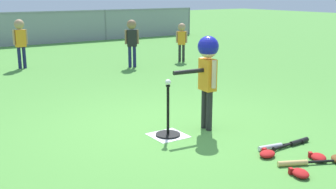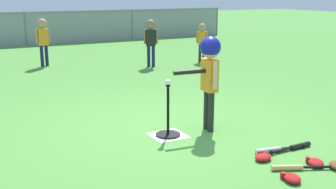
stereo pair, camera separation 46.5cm
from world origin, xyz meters
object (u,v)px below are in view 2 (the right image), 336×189
Objects in this scene: fielder_deep_right at (43,36)px; spare_bat_wood at (294,168)px; baseball_on_tee at (168,82)px; spare_bat_black at (296,147)px; fielder_deep_center at (151,37)px; glove_outfield_drop at (292,178)px; glove_by_plate at (263,157)px; batter_child at (209,64)px; batting_tee at (168,128)px; glove_tossed_aside at (315,162)px; fielder_deep_left at (202,37)px; spare_bat_silver at (273,150)px.

spare_bat_wood is at bearing -83.30° from fielder_deep_right.
baseball_on_tee is 1.73m from spare_bat_black.
fielder_deep_center is 0.98× the size of fielder_deep_right.
spare_bat_wood is at bearing 41.74° from glove_outfield_drop.
spare_bat_black is at bearing 6.93° from glove_by_plate.
baseball_on_tee reaches higher than spare_bat_wood.
batter_child reaches higher than fielder_deep_center.
glove_tossed_aside is at bearing -59.63° from batting_tee.
spare_bat_black is at bearing -45.94° from baseball_on_tee.
fielder_deep_right is 7.74m from glove_tossed_aside.
spare_bat_black is at bearing 42.59° from spare_bat_wood.
batter_child reaches higher than glove_tossed_aside.
fielder_deep_left is at bearing 67.23° from spare_bat_black.
spare_bat_silver is at bearing -115.46° from fielder_deep_left.
fielder_deep_right reaches higher than glove_by_plate.
batting_tee is at bearing 134.06° from spare_bat_black.
glove_tossed_aside reaches higher than spare_bat_wood.
fielder_deep_center is 4.50× the size of glove_by_plate.
fielder_deep_left reaches higher than spare_bat_wood.
fielder_deep_center reaches higher than batting_tee.
batter_child is 4.65× the size of glove_tossed_aside.
fielder_deep_left is 0.86× the size of fielder_deep_right.
baseball_on_tee is 0.12× the size of spare_bat_wood.
glove_outfield_drop is (-0.21, -0.19, 0.01)m from spare_bat_wood.
batting_tee is 2.48× the size of glove_tossed_aside.
fielder_deep_center is at bearing 72.72° from batter_child.
fielder_deep_center is at bearing 77.25° from spare_bat_wood.
batter_child is at bearing -6.11° from baseball_on_tee.
batting_tee reaches higher than spare_bat_black.
glove_outfield_drop is (-0.15, -1.70, -0.87)m from batter_child.
baseball_on_tee is 0.12× the size of spare_bat_silver.
baseball_on_tee is 6.02m from fielder_deep_right.
fielder_deep_left is 3.94× the size of glove_by_plate.
batting_tee is at bearing 173.89° from batter_child.
batter_child is at bearing 88.09° from glove_by_plate.
fielder_deep_right reaches higher than spare_bat_silver.
batter_child is 1.49m from spare_bat_black.
fielder_deep_center is at bearing 75.85° from glove_outfield_drop.
spare_bat_black is at bearing 69.18° from glove_tossed_aside.
spare_bat_black is at bearing 42.33° from glove_outfield_drop.
spare_bat_wood is at bearing -114.96° from fielder_deep_left.
fielder_deep_left is 6.46m from spare_bat_silver.
spare_bat_silver is 2.36× the size of glove_tossed_aside.
spare_bat_silver is 2.49× the size of glove_by_plate.
fielder_deep_center reaches higher than glove_by_plate.
baseball_on_tee is at bearing 114.03° from glove_by_plate.
spare_bat_black is (1.11, -1.15, -0.68)m from baseball_on_tee.
fielder_deep_right is (-2.31, 1.33, 0.01)m from fielder_deep_center.
glove_tossed_aside reaches higher than spare_bat_silver.
fielder_deep_right is at bearing 98.87° from glove_tossed_aside.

